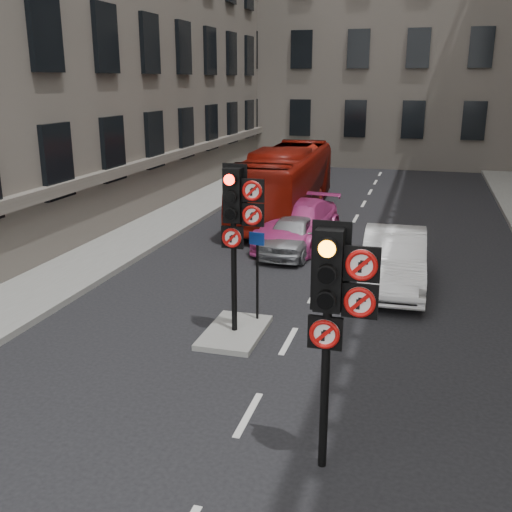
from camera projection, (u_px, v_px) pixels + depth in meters
The scene contains 13 objects.
ground at pixel (206, 492), 8.05m from camera, with size 120.00×120.00×0.00m, color black.
pavement_left at pixel (133, 235), 20.97m from camera, with size 3.00×50.00×0.16m, color gray.
centre_island at pixel (235, 332), 12.95m from camera, with size 1.20×2.00×0.12m, color gray.
building_far at pixel (400, 6), 40.25m from camera, with size 30.00×14.00×20.00m, color slate.
signal_near at pixel (335, 297), 7.84m from camera, with size 0.91×0.40×3.58m.
signal_far at pixel (237, 213), 12.17m from camera, with size 0.91×0.40×3.58m.
car_silver at pixel (293, 234), 18.88m from camera, with size 1.44×3.58×1.22m, color #9EA1A6.
car_white at pixel (394, 259), 15.78m from camera, with size 1.60×4.57×1.51m, color white.
car_pink at pixel (298, 224), 19.87m from camera, with size 1.98×4.86×1.41m, color #C33987.
bus_red at pixel (286, 182), 23.76m from camera, with size 2.30×9.84×2.74m, color maroon.
motorcycle at pixel (385, 263), 16.21m from camera, with size 0.49×1.74×1.05m, color black.
motorcyclist at pixel (333, 251), 16.34m from camera, with size 0.59×0.39×1.63m, color black.
info_sign at pixel (257, 264), 13.16m from camera, with size 0.35×0.12×2.02m.
Camera 1 is at (2.50, -6.37, 5.34)m, focal length 42.00 mm.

